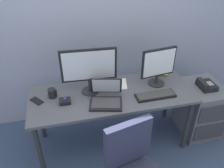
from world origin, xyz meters
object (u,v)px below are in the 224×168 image
(desk_phone, at_px, (206,85))
(trackball_mouse, at_px, (65,101))
(monitor_main, at_px, (89,68))
(monitor_side, at_px, (158,65))
(laptop, at_px, (106,97))
(paper_notepad, at_px, (120,84))
(keyboard, at_px, (155,95))
(coffee_mug, at_px, (52,93))
(banana, at_px, (159,73))
(file_cabinet, at_px, (199,109))
(cell_phone, at_px, (37,101))

(desk_phone, xyz_separation_m, trackball_mouse, (-1.55, -0.00, 0.06))
(monitor_main, distance_m, monitor_side, 0.73)
(laptop, distance_m, paper_notepad, 0.33)
(keyboard, relative_size, coffee_mug, 4.33)
(banana, bearing_deg, monitor_main, -169.97)
(monitor_main, height_order, coffee_mug, monitor_main)
(file_cabinet, relative_size, paper_notepad, 3.07)
(monitor_main, height_order, monitor_side, monitor_main)
(monitor_main, bearing_deg, banana, 10.03)
(monitor_side, height_order, banana, monitor_side)
(file_cabinet, relative_size, cell_phone, 4.50)
(trackball_mouse, bearing_deg, monitor_main, 26.17)
(coffee_mug, distance_m, banana, 1.23)
(monitor_side, relative_size, trackball_mouse, 3.82)
(file_cabinet, bearing_deg, monitor_side, 170.16)
(keyboard, xyz_separation_m, trackball_mouse, (-0.90, 0.10, 0.01))
(monitor_main, bearing_deg, monitor_side, -1.13)
(monitor_side, distance_m, coffee_mug, 1.13)
(monitor_main, xyz_separation_m, keyboard, (0.63, -0.23, -0.28))
(file_cabinet, bearing_deg, coffee_mug, 176.46)
(monitor_side, bearing_deg, file_cabinet, -9.84)
(desk_phone, distance_m, keyboard, 0.66)
(monitor_main, bearing_deg, paper_notepad, 10.12)
(monitor_side, bearing_deg, coffee_mug, 179.68)
(file_cabinet, distance_m, keyboard, 0.78)
(coffee_mug, distance_m, cell_phone, 0.17)
(paper_notepad, bearing_deg, keyboard, -44.65)
(keyboard, relative_size, cell_phone, 2.90)
(paper_notepad, xyz_separation_m, banana, (0.50, 0.09, 0.01))
(desk_phone, bearing_deg, file_cabinet, 63.22)
(file_cabinet, xyz_separation_m, paper_notepad, (-0.96, 0.17, 0.39))
(file_cabinet, relative_size, keyboard, 1.55)
(monitor_side, height_order, laptop, monitor_side)
(banana, bearing_deg, desk_phone, -31.53)
(monitor_main, relative_size, laptop, 1.49)
(coffee_mug, bearing_deg, laptop, -20.36)
(monitor_main, bearing_deg, file_cabinet, -4.95)
(paper_notepad, bearing_deg, trackball_mouse, -162.33)
(monitor_side, xyz_separation_m, banana, (0.10, 0.16, -0.21))
(monitor_main, bearing_deg, coffee_mug, -178.79)
(laptop, bearing_deg, coffee_mug, 159.64)
(desk_phone, relative_size, banana, 1.05)
(desk_phone, relative_size, trackball_mouse, 1.82)
(desk_phone, distance_m, cell_phone, 1.83)
(monitor_side, bearing_deg, banana, 57.29)
(file_cabinet, height_order, monitor_main, monitor_main)
(desk_phone, height_order, monitor_main, monitor_main)
(monitor_main, xyz_separation_m, monitor_side, (0.73, -0.01, -0.06))
(monitor_main, relative_size, keyboard, 1.34)
(keyboard, xyz_separation_m, banana, (0.20, 0.38, 0.01))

